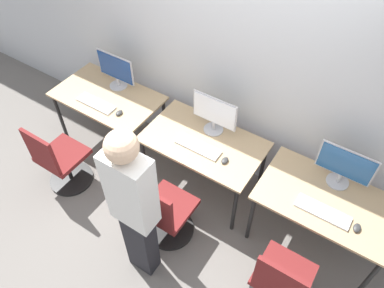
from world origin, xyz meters
name	(u,v)px	position (x,y,z in m)	size (l,w,h in m)	color
ground_plane	(185,207)	(0.00, 0.00, 0.00)	(20.00, 20.00, 0.00)	slate
wall_back	(233,59)	(0.00, 0.83, 1.40)	(12.00, 0.05, 2.80)	#B7BCC1
desk_left	(108,101)	(-1.26, 0.35, 0.64)	(1.19, 0.71, 0.72)	tan
monitor_left	(116,70)	(-1.26, 0.55, 0.94)	(0.48, 0.20, 0.41)	#B2B2B7
keyboard_left	(96,103)	(-1.26, 0.18, 0.73)	(0.46, 0.14, 0.02)	silver
mouse_left	(119,113)	(-0.95, 0.20, 0.74)	(0.06, 0.09, 0.03)	#333333
office_chair_left	(60,162)	(-1.28, -0.45, 0.36)	(0.48, 0.48, 0.89)	black
desk_center	(204,146)	(0.00, 0.35, 0.64)	(1.19, 0.71, 0.72)	tan
monitor_center	(214,114)	(0.00, 0.54, 0.94)	(0.48, 0.20, 0.41)	#B2B2B7
keyboard_center	(198,147)	(0.00, 0.25, 0.73)	(0.46, 0.14, 0.02)	silver
mouse_center	(225,160)	(0.30, 0.24, 0.74)	(0.06, 0.09, 0.03)	#333333
office_chair_center	(166,214)	(0.03, -0.36, 0.36)	(0.48, 0.48, 0.89)	black
person_center	(134,206)	(0.03, -0.72, 0.98)	(0.36, 0.23, 1.78)	#232328
desk_right	(326,204)	(1.26, 0.35, 0.64)	(1.19, 0.71, 0.72)	tan
monitor_right	(345,166)	(1.26, 0.58, 0.94)	(0.48, 0.20, 0.41)	#B2B2B7
keyboard_right	(323,212)	(1.26, 0.20, 0.73)	(0.46, 0.14, 0.02)	silver
mouse_right	(357,228)	(1.54, 0.20, 0.74)	(0.06, 0.09, 0.03)	#333333
office_chair_right	(280,283)	(1.20, -0.38, 0.36)	(0.48, 0.48, 0.89)	black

